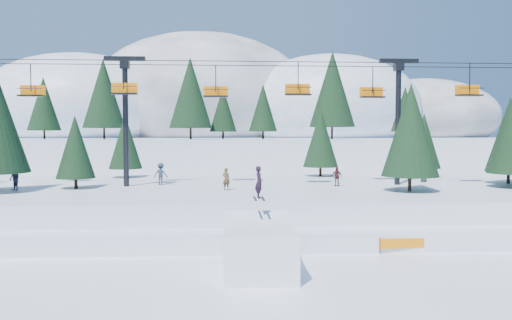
{
  "coord_description": "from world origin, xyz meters",
  "views": [
    {
      "loc": [
        -1.01,
        -22.12,
        6.68
      ],
      "look_at": [
        0.65,
        6.0,
        5.2
      ],
      "focal_mm": 35.0,
      "sensor_mm": 36.0,
      "label": 1
    }
  ],
  "objects": [
    {
      "name": "conifer_stand",
      "position": [
        1.52,
        18.08,
        7.0
      ],
      "size": [
        62.43,
        17.0,
        9.89
      ],
      "color": "black",
      "rests_on": "mid_shelf"
    },
    {
      "name": "mid_shelf",
      "position": [
        0.0,
        18.0,
        1.25
      ],
      "size": [
        70.0,
        22.0,
        2.5
      ],
      "primitive_type": "cube",
      "color": "white",
      "rests_on": "ground"
    },
    {
      "name": "ground",
      "position": [
        0.0,
        0.0,
        0.0
      ],
      "size": [
        160.0,
        160.0,
        0.0
      ],
      "primitive_type": "plane",
      "color": "white",
      "rests_on": "ground"
    },
    {
      "name": "banner_near",
      "position": [
        8.89,
        4.94,
        0.54
      ],
      "size": [
        2.85,
        0.24,
        0.9
      ],
      "color": "black",
      "rests_on": "ground"
    },
    {
      "name": "banner_far",
      "position": [
        10.78,
        5.91,
        0.54
      ],
      "size": [
        2.71,
        0.98,
        0.9
      ],
      "color": "black",
      "rests_on": "ground"
    },
    {
      "name": "jump_kicker",
      "position": [
        0.51,
        1.25,
        1.23
      ],
      "size": [
        3.33,
        4.55,
        5.06
      ],
      "color": "white",
      "rests_on": "ground"
    },
    {
      "name": "mountain_ridge",
      "position": [
        -5.09,
        73.32,
        9.65
      ],
      "size": [
        119.0,
        60.48,
        26.46
      ],
      "color": "white",
      "rests_on": "ground"
    },
    {
      "name": "distant_skiers",
      "position": [
        -3.09,
        17.66,
        3.34
      ],
      "size": [
        33.7,
        5.91,
        1.8
      ],
      "color": "#263246",
      "rests_on": "mid_shelf"
    },
    {
      "name": "chairlift",
      "position": [
        1.75,
        18.05,
        9.32
      ],
      "size": [
        46.0,
        3.21,
        10.28
      ],
      "color": "black",
      "rests_on": "mid_shelf"
    },
    {
      "name": "berm",
      "position": [
        0.0,
        8.0,
        0.55
      ],
      "size": [
        70.0,
        6.0,
        1.1
      ],
      "primitive_type": "cube",
      "color": "white",
      "rests_on": "ground"
    }
  ]
}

